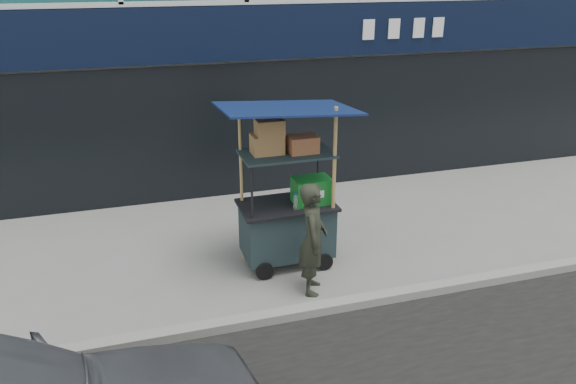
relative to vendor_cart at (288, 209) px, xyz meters
name	(u,v)px	position (x,y,z in m)	size (l,w,h in m)	color
ground	(322,303)	(0.11, -1.13, -0.83)	(80.00, 80.00, 0.00)	slate
curb	(328,307)	(0.11, -1.33, -0.77)	(80.00, 0.18, 0.12)	gray
vendor_cart	(288,209)	(0.00, 0.00, 0.00)	(1.76, 1.24, 2.36)	#18282A
vendor_man	(313,239)	(0.08, -0.81, -0.08)	(0.55, 0.36, 1.50)	black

